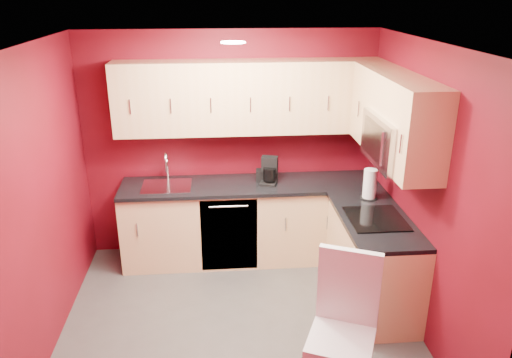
{
  "coord_description": "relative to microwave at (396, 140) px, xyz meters",
  "views": [
    {
      "loc": [
        -0.17,
        -3.82,
        2.91
      ],
      "look_at": [
        0.21,
        0.55,
        1.21
      ],
      "focal_mm": 35.0,
      "sensor_mm": 36.0,
      "label": 1
    }
  ],
  "objects": [
    {
      "name": "floor",
      "position": [
        -1.39,
        -0.2,
        -1.66
      ],
      "size": [
        3.2,
        3.2,
        0.0
      ],
      "primitive_type": "plane",
      "color": "#464441",
      "rests_on": "ground"
    },
    {
      "name": "ceiling",
      "position": [
        -1.39,
        -0.2,
        0.84
      ],
      "size": [
        3.2,
        3.2,
        0.0
      ],
      "primitive_type": "plane",
      "rotation": [
        3.14,
        0.0,
        0.0
      ],
      "color": "white",
      "rests_on": "wall_back"
    },
    {
      "name": "wall_back",
      "position": [
        -1.39,
        1.3,
        -0.41
      ],
      "size": [
        3.2,
        0.0,
        3.2
      ],
      "primitive_type": "plane",
      "rotation": [
        1.57,
        0.0,
        0.0
      ],
      "color": "maroon",
      "rests_on": "floor"
    },
    {
      "name": "wall_front",
      "position": [
        -1.39,
        -1.7,
        -0.41
      ],
      "size": [
        3.2,
        0.0,
        3.2
      ],
      "primitive_type": "plane",
      "rotation": [
        -1.57,
        0.0,
        0.0
      ],
      "color": "maroon",
      "rests_on": "floor"
    },
    {
      "name": "wall_left",
      "position": [
        -2.99,
        -0.2,
        -0.41
      ],
      "size": [
        0.0,
        3.0,
        3.0
      ],
      "primitive_type": "plane",
      "rotation": [
        1.57,
        0.0,
        1.57
      ],
      "color": "maroon",
      "rests_on": "floor"
    },
    {
      "name": "wall_right",
      "position": [
        0.21,
        -0.2,
        -0.41
      ],
      "size": [
        0.0,
        3.0,
        3.0
      ],
      "primitive_type": "plane",
      "rotation": [
        1.57,
        0.0,
        -1.57
      ],
      "color": "maroon",
      "rests_on": "floor"
    },
    {
      "name": "base_cabinets_back",
      "position": [
        -1.19,
        1.0,
        -1.22
      ],
      "size": [
        2.8,
        0.6,
        0.87
      ],
      "primitive_type": "cube",
      "color": "#E6B783",
      "rests_on": "floor"
    },
    {
      "name": "base_cabinets_right",
      "position": [
        -0.09,
        0.05,
        -1.22
      ],
      "size": [
        0.6,
        1.3,
        0.87
      ],
      "primitive_type": "cube",
      "color": "#E6B783",
      "rests_on": "floor"
    },
    {
      "name": "countertop_back",
      "position": [
        -1.19,
        0.99,
        -0.77
      ],
      "size": [
        2.8,
        0.63,
        0.04
      ],
      "primitive_type": "cube",
      "color": "black",
      "rests_on": "base_cabinets_back"
    },
    {
      "name": "countertop_right",
      "position": [
        -0.11,
        0.04,
        -0.77
      ],
      "size": [
        0.63,
        1.27,
        0.04
      ],
      "primitive_type": "cube",
      "color": "black",
      "rests_on": "base_cabinets_right"
    },
    {
      "name": "upper_cabinets_back",
      "position": [
        -1.19,
        1.13,
        0.17
      ],
      "size": [
        2.8,
        0.35,
        0.75
      ],
      "primitive_type": "cube",
      "color": "tan",
      "rests_on": "wall_back"
    },
    {
      "name": "upper_cabinets_right",
      "position": [
        0.03,
        0.24,
        0.23
      ],
      "size": [
        0.35,
        1.55,
        0.75
      ],
      "color": "tan",
      "rests_on": "wall_right"
    },
    {
      "name": "microwave",
      "position": [
        0.0,
        0.0,
        0.0
      ],
      "size": [
        0.42,
        0.76,
        0.42
      ],
      "color": "silver",
      "rests_on": "upper_cabinets_right"
    },
    {
      "name": "cooktop",
      "position": [
        -0.11,
        0.0,
        -0.74
      ],
      "size": [
        0.5,
        0.55,
        0.01
      ],
      "primitive_type": "cube",
      "color": "black",
      "rests_on": "countertop_right"
    },
    {
      "name": "sink",
      "position": [
        -2.09,
        1.0,
        -0.72
      ],
      "size": [
        0.52,
        0.42,
        0.35
      ],
      "color": "silver",
      "rests_on": "countertop_back"
    },
    {
      "name": "dishwasher_front",
      "position": [
        -1.44,
        0.71,
        -1.22
      ],
      "size": [
        0.6,
        0.02,
        0.82
      ],
      "primitive_type": "cube",
      "color": "black",
      "rests_on": "base_cabinets_back"
    },
    {
      "name": "downlight",
      "position": [
        -1.39,
        0.1,
        0.82
      ],
      "size": [
        0.2,
        0.2,
        0.01
      ],
      "primitive_type": "cylinder",
      "color": "white",
      "rests_on": "ceiling"
    },
    {
      "name": "coffee_maker",
      "position": [
        -1.0,
        0.96,
        -0.61
      ],
      "size": [
        0.23,
        0.27,
        0.29
      ],
      "primitive_type": null,
      "rotation": [
        0.0,
        0.0,
        -0.27
      ],
      "color": "black",
      "rests_on": "countertop_back"
    },
    {
      "name": "napkin_holder",
      "position": [
        -1.07,
        1.06,
        -0.69
      ],
      "size": [
        0.13,
        0.13,
        0.13
      ],
      "primitive_type": null,
      "rotation": [
        0.0,
        0.0,
        -0.1
      ],
      "color": "black",
      "rests_on": "countertop_back"
    },
    {
      "name": "paper_towel",
      "position": [
        -0.04,
        0.48,
        -0.6
      ],
      "size": [
        0.23,
        0.23,
        0.31
      ],
      "primitive_type": null,
      "rotation": [
        0.0,
        0.0,
        0.42
      ],
      "color": "white",
      "rests_on": "countertop_right"
    },
    {
      "name": "dining_chair",
      "position": [
        -0.69,
        -1.14,
        -1.09
      ],
      "size": [
        0.62,
        0.63,
        1.14
      ],
      "primitive_type": null,
      "rotation": [
        0.0,
        0.0,
        -0.41
      ],
      "color": "silver",
      "rests_on": "floor"
    }
  ]
}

